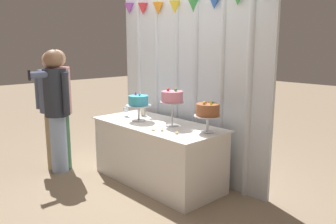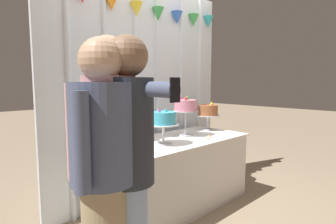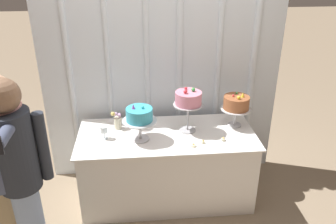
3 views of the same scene
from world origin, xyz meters
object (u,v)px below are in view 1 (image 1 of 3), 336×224
guest_girl_blue_dress (54,106)px  guest_man_dark_suit (56,105)px  tealight_far_left (153,130)px  cake_table (157,153)px  cake_display_center (172,98)px  guest_man_pink_jacket (60,105)px  tealight_near_right (176,133)px  cake_display_rightmost (208,111)px  wine_glass (126,110)px  flower_vase (143,109)px  cake_display_leftmost (138,102)px  tealight_near_left (162,130)px

guest_girl_blue_dress → guest_man_dark_suit: (0.15, -0.03, 0.04)m
guest_man_dark_suit → tealight_far_left: bearing=19.4°
cake_table → cake_display_center: bearing=13.2°
cake_table → guest_man_pink_jacket: size_ratio=1.06×
tealight_near_right → guest_man_pink_jacket: (-1.74, -0.48, 0.14)m
cake_display_center → guest_man_pink_jacket: (-1.43, -0.70, -0.18)m
guest_girl_blue_dress → guest_man_dark_suit: size_ratio=0.99×
cake_display_rightmost → wine_glass: bearing=-173.5°
cake_table → flower_vase: bearing=161.7°
cake_display_leftmost → cake_display_rightmost: size_ratio=1.00×
cake_display_center → guest_man_pink_jacket: 1.60m
cake_display_leftmost → tealight_far_left: cake_display_leftmost is taller
cake_display_center → cake_table: bearing=-166.8°
flower_vase → guest_girl_blue_dress: 1.19m
tealight_far_left → guest_girl_blue_dress: bearing=-163.4°
tealight_far_left → tealight_near_right: 0.30m
cake_display_leftmost → cake_display_center: cake_display_center is taller
cake_display_center → tealight_near_right: size_ratio=11.28×
wine_glass → tealight_far_left: size_ratio=2.55×
tealight_far_left → guest_man_dark_suit: (-1.37, -0.48, 0.15)m
cake_display_center → cake_display_rightmost: (0.49, 0.06, -0.09)m
cake_display_leftmost → tealight_near_left: (0.57, -0.12, -0.23)m
cake_display_center → cake_display_leftmost: bearing=-164.5°
tealight_near_left → guest_man_dark_suit: (-1.47, -0.53, 0.15)m
cake_table → cake_display_center: (0.21, 0.05, 0.70)m
cake_table → cake_display_rightmost: size_ratio=4.68×
tealight_near_right → flower_vase: bearing=161.4°
guest_man_dark_suit → cake_display_rightmost: bearing=24.6°
tealight_far_left → tealight_near_left: (0.10, 0.05, 0.00)m
cake_table → guest_man_dark_suit: (-1.15, -0.73, 0.53)m
cake_table → wine_glass: (-0.59, -0.03, 0.46)m
guest_girl_blue_dress → guest_man_pink_jacket: guest_man_pink_jacket is taller
cake_table → tealight_near_right: (0.51, -0.17, 0.38)m
wine_glass → tealight_near_left: (0.91, -0.17, -0.08)m
cake_display_rightmost → flower_vase: bearing=177.8°
cake_display_center → tealight_near_right: cake_display_center is taller
flower_vase → guest_man_pink_jacket: bearing=-132.7°
flower_vase → guest_girl_blue_dress: (-0.82, -0.86, 0.04)m
cake_display_leftmost → flower_vase: size_ratio=1.90×
tealight_near_left → cake_display_rightmost: bearing=40.0°
cake_display_rightmost → tealight_far_left: (-0.48, -0.36, -0.23)m
cake_display_leftmost → guest_man_dark_suit: bearing=-143.8°
wine_glass → guest_man_pink_jacket: (-0.63, -0.62, 0.06)m
wine_glass → guest_man_pink_jacket: size_ratio=0.08×
guest_girl_blue_dress → cake_display_leftmost: bearing=31.0°
cake_display_rightmost → tealight_near_left: (-0.38, -0.32, -0.23)m
cake_display_center → tealight_near_right: 0.49m
cake_display_leftmost → flower_vase: (-0.22, 0.24, -0.15)m
cake_table → guest_man_dark_suit: size_ratio=1.06×
guest_man_dark_suit → flower_vase: bearing=53.0°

